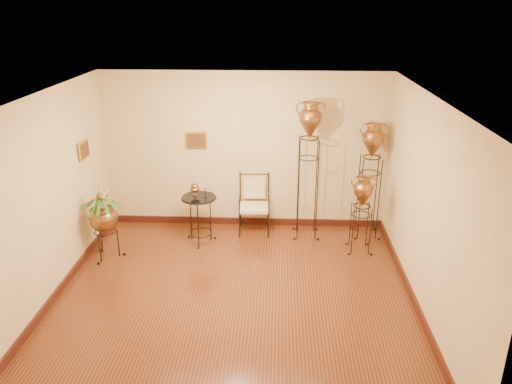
{
  "coord_description": "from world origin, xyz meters",
  "views": [
    {
      "loc": [
        0.59,
        -5.93,
        3.91
      ],
      "look_at": [
        0.25,
        1.3,
        1.1
      ],
      "focal_mm": 35.0,
      "sensor_mm": 36.0,
      "label": 1
    }
  ],
  "objects_px": {
    "planter_urn": "(103,215)",
    "armchair": "(254,205)",
    "amphora_tall": "(308,169)",
    "side_table": "(200,219)",
    "amphora_mid": "(370,180)"
  },
  "relations": [
    {
      "from": "planter_urn",
      "to": "armchair",
      "type": "bearing_deg",
      "value": 23.98
    },
    {
      "from": "amphora_mid",
      "to": "planter_urn",
      "type": "relative_size",
      "value": 1.55
    },
    {
      "from": "amphora_tall",
      "to": "side_table",
      "type": "distance_m",
      "value": 2.02
    },
    {
      "from": "side_table",
      "to": "planter_urn",
      "type": "bearing_deg",
      "value": -157.05
    },
    {
      "from": "planter_urn",
      "to": "side_table",
      "type": "xyz_separation_m",
      "value": [
        1.42,
        0.6,
        -0.3
      ]
    },
    {
      "from": "amphora_tall",
      "to": "side_table",
      "type": "xyz_separation_m",
      "value": [
        -1.82,
        -0.36,
        -0.79
      ]
    },
    {
      "from": "side_table",
      "to": "armchair",
      "type": "bearing_deg",
      "value": 25.58
    },
    {
      "from": "amphora_tall",
      "to": "amphora_mid",
      "type": "distance_m",
      "value": 1.07
    },
    {
      "from": "amphora_mid",
      "to": "side_table",
      "type": "xyz_separation_m",
      "value": [
        -2.88,
        -0.42,
        -0.6
      ]
    },
    {
      "from": "planter_urn",
      "to": "armchair",
      "type": "distance_m",
      "value": 2.56
    },
    {
      "from": "amphora_tall",
      "to": "armchair",
      "type": "distance_m",
      "value": 1.16
    },
    {
      "from": "amphora_mid",
      "to": "side_table",
      "type": "relative_size",
      "value": 1.94
    },
    {
      "from": "amphora_tall",
      "to": "armchair",
      "type": "bearing_deg",
      "value": 175.37
    },
    {
      "from": "amphora_mid",
      "to": "side_table",
      "type": "height_order",
      "value": "amphora_mid"
    },
    {
      "from": "amphora_tall",
      "to": "side_table",
      "type": "height_order",
      "value": "amphora_tall"
    }
  ]
}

